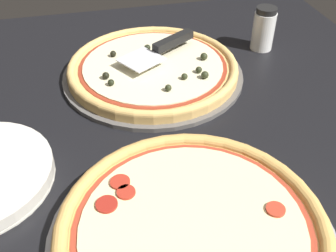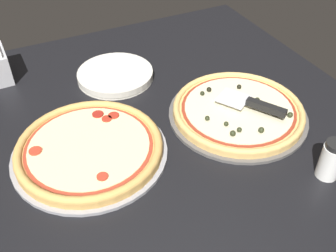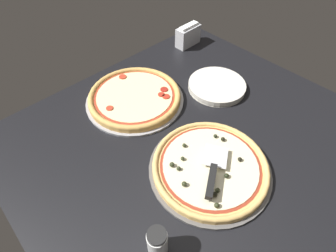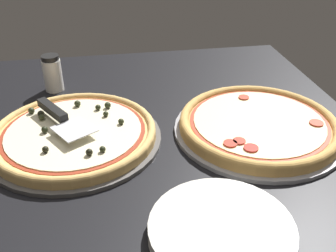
# 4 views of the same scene
# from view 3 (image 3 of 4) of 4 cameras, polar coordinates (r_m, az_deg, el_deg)

# --- Properties ---
(ground_plane) EXTENTS (1.30, 1.16, 0.04)m
(ground_plane) POSITION_cam_3_polar(r_m,az_deg,el_deg) (1.04, 4.73, -2.15)
(ground_plane) COLOR black
(pizza_pan_front) EXTENTS (0.42, 0.42, 0.01)m
(pizza_pan_front) POSITION_cam_3_polar(r_m,az_deg,el_deg) (0.93, 9.03, -9.19)
(pizza_pan_front) COLOR #565451
(pizza_pan_front) RESTS_ON ground_plane
(pizza_front) EXTENTS (0.40, 0.40, 0.04)m
(pizza_front) POSITION_cam_3_polar(r_m,az_deg,el_deg) (0.91, 9.16, -8.55)
(pizza_front) COLOR #DBAD60
(pizza_front) RESTS_ON pizza_pan_front
(pizza_pan_back) EXTENTS (0.42, 0.42, 0.01)m
(pizza_pan_back) POSITION_cam_3_polar(r_m,az_deg,el_deg) (1.16, -7.17, 5.69)
(pizza_pan_back) COLOR #939399
(pizza_pan_back) RESTS_ON ground_plane
(pizza_back) EXTENTS (0.40, 0.40, 0.03)m
(pizza_back) POSITION_cam_3_polar(r_m,az_deg,el_deg) (1.15, -7.26, 6.44)
(pizza_back) COLOR tan
(pizza_back) RESTS_ON pizza_pan_back
(serving_spatula) EXTENTS (0.20, 0.15, 0.02)m
(serving_spatula) POSITION_cam_3_polar(r_m,az_deg,el_deg) (0.86, 9.63, -10.40)
(serving_spatula) COLOR silver
(serving_spatula) RESTS_ON pizza_front
(plate_stack) EXTENTS (0.26, 0.26, 0.03)m
(plate_stack) POSITION_cam_3_polar(r_m,az_deg,el_deg) (1.23, 10.56, 8.59)
(plate_stack) COLOR silver
(plate_stack) RESTS_ON ground_plane
(parmesan_shaker) EXTENTS (0.06, 0.06, 0.11)m
(parmesan_shaker) POSITION_cam_3_polar(r_m,az_deg,el_deg) (0.76, -2.34, -23.93)
(parmesan_shaker) COLOR white
(parmesan_shaker) RESTS_ON ground_plane
(napkin_holder) EXTENTS (0.14, 0.06, 0.11)m
(napkin_holder) POSITION_cam_3_polar(r_m,az_deg,el_deg) (1.50, 4.39, 19.05)
(napkin_holder) COLOR #B2B2B7
(napkin_holder) RESTS_ON ground_plane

